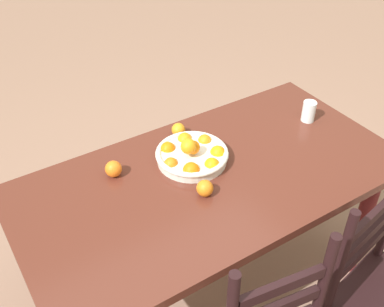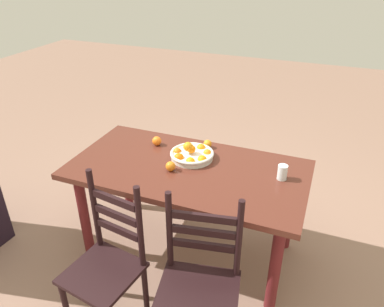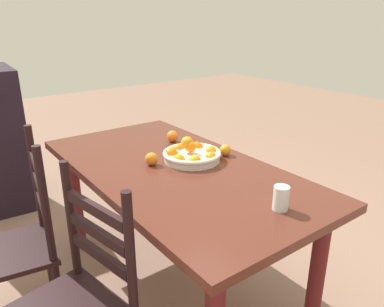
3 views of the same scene
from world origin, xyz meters
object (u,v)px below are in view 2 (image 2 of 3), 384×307
object	(u,v)px
dining_table	(188,179)
orange_loose_2	(208,144)
chair_by_cabinet	(199,287)
drinking_glass	(282,172)
orange_loose_0	(157,141)
orange_loose_1	(171,166)
chair_near_window	(108,265)
fruit_bowl	(192,154)

from	to	relation	value
dining_table	orange_loose_2	world-z (taller)	orange_loose_2
dining_table	chair_by_cabinet	world-z (taller)	chair_by_cabinet
chair_by_cabinet	drinking_glass	xyz separation A→B (m)	(-0.28, -0.80, 0.34)
chair_by_cabinet	drinking_glass	size ratio (longest dim) A/B	9.46
chair_by_cabinet	orange_loose_0	size ratio (longest dim) A/B	13.74
dining_table	drinking_glass	bearing A→B (deg)	-171.80
dining_table	orange_loose_0	size ratio (longest dim) A/B	23.43
chair_by_cabinet	orange_loose_1	xyz separation A→B (m)	(0.44, -0.63, 0.33)
chair_near_window	drinking_glass	distance (m)	1.24
dining_table	chair_near_window	xyz separation A→B (m)	(0.20, 0.76, -0.19)
orange_loose_1	orange_loose_2	xyz separation A→B (m)	(-0.12, -0.41, -0.00)
chair_near_window	fruit_bowl	world-z (taller)	chair_near_window
orange_loose_2	fruit_bowl	bearing A→B (deg)	75.68
chair_near_window	orange_loose_1	bearing A→B (deg)	89.26
dining_table	fruit_bowl	size ratio (longest dim) A/B	5.18
fruit_bowl	orange_loose_2	xyz separation A→B (m)	(-0.05, -0.20, -0.00)
chair_near_window	orange_loose_0	xyz separation A→B (m)	(0.14, -0.98, 0.32)
orange_loose_0	orange_loose_2	size ratio (longest dim) A/B	1.10
dining_table	orange_loose_2	xyz separation A→B (m)	(-0.03, -0.32, 0.13)
dining_table	orange_loose_1	size ratio (longest dim) A/B	24.17
chair_by_cabinet	orange_loose_0	bearing A→B (deg)	116.18
chair_by_cabinet	chair_near_window	bearing A→B (deg)	173.95
fruit_bowl	chair_by_cabinet	bearing A→B (deg)	113.98
dining_table	chair_by_cabinet	distance (m)	0.82
chair_near_window	orange_loose_1	distance (m)	0.75
orange_loose_1	orange_loose_2	world-z (taller)	orange_loose_1
dining_table	chair_by_cabinet	xyz separation A→B (m)	(-0.35, 0.71, -0.19)
chair_by_cabinet	orange_loose_0	distance (m)	1.21
orange_loose_1	chair_by_cabinet	bearing A→B (deg)	125.40
dining_table	orange_loose_0	distance (m)	0.43
orange_loose_0	chair_by_cabinet	bearing A→B (deg)	126.98
orange_loose_2	drinking_glass	world-z (taller)	drinking_glass
orange_loose_1	drinking_glass	distance (m)	0.75
fruit_bowl	orange_loose_1	xyz separation A→B (m)	(0.07, 0.21, -0.00)
dining_table	chair_near_window	world-z (taller)	chair_near_window
orange_loose_1	orange_loose_2	distance (m)	0.43
orange_loose_0	orange_loose_2	bearing A→B (deg)	-164.87
chair_near_window	orange_loose_2	xyz separation A→B (m)	(-0.24, -1.08, 0.32)
orange_loose_0	drinking_glass	size ratio (longest dim) A/B	0.69
fruit_bowl	orange_loose_0	bearing A→B (deg)	-16.22
dining_table	chair_near_window	bearing A→B (deg)	75.00
fruit_bowl	orange_loose_2	bearing A→B (deg)	-104.32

